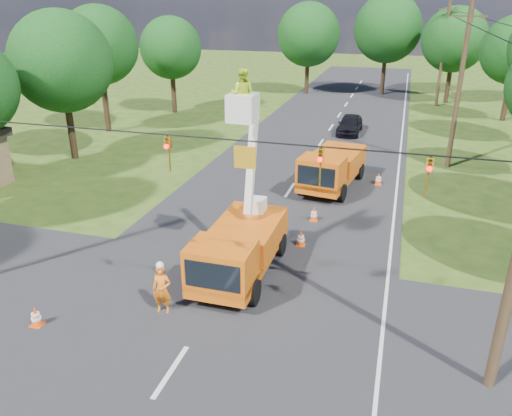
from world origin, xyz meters
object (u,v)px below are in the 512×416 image
(distant_car, at_px, (350,124))
(tree_left_f, at_px, (171,48))
(tree_far_a, at_px, (309,35))
(bucket_truck, at_px, (240,237))
(ground_worker, at_px, (162,289))
(tree_left_e, at_px, (99,45))
(traffic_cone_2, at_px, (301,238))
(traffic_cone_4, at_px, (36,317))
(traffic_cone_3, at_px, (314,214))
(tree_far_b, at_px, (388,29))
(pole_right_far, at_px, (443,52))
(tree_far_c, at_px, (455,40))
(traffic_cone_7, at_px, (379,179))
(pole_right_mid, at_px, (460,83))
(second_truck, at_px, (332,168))
(tree_left_d, at_px, (61,62))

(distant_car, distance_m, tree_left_f, 17.48)
(tree_far_a, bearing_deg, bucket_truck, -82.46)
(ground_worker, xyz_separation_m, tree_left_e, (-15.29, 21.37, 5.61))
(bucket_truck, bearing_deg, ground_worker, -119.20)
(distant_car, xyz_separation_m, traffic_cone_2, (0.29, -20.01, -0.36))
(distant_car, relative_size, traffic_cone_4, 5.98)
(bucket_truck, height_order, tree_left_f, tree_left_f)
(traffic_cone_3, relative_size, tree_left_e, 0.08)
(traffic_cone_4, relative_size, tree_far_b, 0.07)
(traffic_cone_2, distance_m, traffic_cone_4, 10.53)
(pole_right_far, bearing_deg, tree_left_e, -144.57)
(bucket_truck, relative_size, tree_left_f, 0.90)
(tree_left_e, distance_m, tree_far_c, 33.04)
(traffic_cone_7, height_order, tree_far_b, tree_far_b)
(distant_car, relative_size, pole_right_mid, 0.42)
(ground_worker, xyz_separation_m, tree_left_f, (-13.29, 29.37, 4.81))
(traffic_cone_2, bearing_deg, tree_left_f, 125.62)
(pole_right_far, relative_size, tree_left_f, 1.19)
(pole_right_mid, bearing_deg, distant_car, 135.83)
(ground_worker, bearing_deg, tree_left_e, 118.97)
(traffic_cone_2, bearing_deg, ground_worker, -119.51)
(second_truck, bearing_deg, tree_left_e, 165.37)
(tree_left_e, relative_size, tree_far_c, 1.03)
(pole_right_far, height_order, tree_left_d, pole_right_far)
(traffic_cone_4, xyz_separation_m, tree_far_a, (0.05, 44.23, 5.83))
(traffic_cone_3, distance_m, tree_left_d, 18.78)
(traffic_cone_2, bearing_deg, tree_left_e, 140.68)
(tree_far_c, bearing_deg, pole_right_mid, -92.60)
(traffic_cone_2, height_order, tree_left_f, tree_left_f)
(distant_car, height_order, tree_left_f, tree_left_f)
(pole_right_mid, distance_m, tree_far_a, 26.69)
(traffic_cone_3, relative_size, tree_left_f, 0.08)
(tree_far_c, bearing_deg, tree_far_a, 176.05)
(traffic_cone_4, height_order, tree_far_c, tree_far_c)
(tree_left_e, bearing_deg, pole_right_mid, -4.52)
(traffic_cone_2, distance_m, tree_far_b, 38.88)
(traffic_cone_4, xyz_separation_m, tree_far_b, (8.05, 46.23, 6.45))
(bucket_truck, xyz_separation_m, traffic_cone_4, (-5.26, -4.90, -1.24))
(tree_left_e, xyz_separation_m, tree_far_b, (19.80, 23.00, 0.32))
(traffic_cone_4, bearing_deg, bucket_truck, 42.97)
(ground_worker, xyz_separation_m, traffic_cone_7, (6.08, 14.71, -0.52))
(distant_car, bearing_deg, tree_left_e, -164.80)
(second_truck, distance_m, traffic_cone_7, 2.92)
(traffic_cone_2, height_order, traffic_cone_3, same)
(tree_far_c, bearing_deg, traffic_cone_7, -100.49)
(tree_far_c, bearing_deg, bucket_truck, -103.63)
(traffic_cone_4, bearing_deg, pole_right_far, 71.80)
(bucket_truck, bearing_deg, traffic_cone_4, -136.82)
(ground_worker, xyz_separation_m, pole_right_far, (10.01, 39.37, 4.23))
(traffic_cone_2, bearing_deg, pole_right_mid, 63.69)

